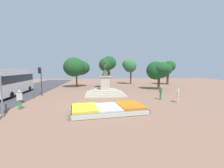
{
  "coord_description": "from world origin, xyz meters",
  "views": [
    {
      "loc": [
        0.26,
        -14.65,
        3.71
      ],
      "look_at": [
        2.04,
        2.32,
        1.96
      ],
      "focal_mm": 24.0,
      "sensor_mm": 36.0,
      "label": 1
    }
  ],
  "objects_px": {
    "pedestrian_near_planter": "(161,91)",
    "kerb_bollard_north": "(34,94)",
    "traffic_light_mid_block": "(40,76)",
    "statue_monument": "(105,89)",
    "kerb_bollard_mid_b": "(20,102)",
    "flower_planter": "(108,109)",
    "city_bus": "(11,81)",
    "kerb_bollard_mid_a": "(6,108)",
    "pedestrian_with_handbag": "(20,99)",
    "pedestrian_crossing_plaza": "(178,95)"
  },
  "relations": [
    {
      "from": "pedestrian_near_planter",
      "to": "kerb_bollard_north",
      "type": "height_order",
      "value": "pedestrian_near_planter"
    },
    {
      "from": "traffic_light_mid_block",
      "to": "kerb_bollard_north",
      "type": "height_order",
      "value": "traffic_light_mid_block"
    },
    {
      "from": "statue_monument",
      "to": "kerb_bollard_north",
      "type": "relative_size",
      "value": 5.81
    },
    {
      "from": "kerb_bollard_mid_b",
      "to": "kerb_bollard_north",
      "type": "relative_size",
      "value": 0.9
    },
    {
      "from": "flower_planter",
      "to": "traffic_light_mid_block",
      "type": "xyz_separation_m",
      "value": [
        -8.51,
        8.55,
        2.45
      ]
    },
    {
      "from": "city_bus",
      "to": "kerb_bollard_mid_b",
      "type": "xyz_separation_m",
      "value": [
        4.12,
        -6.54,
        -1.59
      ]
    },
    {
      "from": "kerb_bollard_mid_a",
      "to": "flower_planter",
      "type": "bearing_deg",
      "value": -4.31
    },
    {
      "from": "flower_planter",
      "to": "pedestrian_near_planter",
      "type": "bearing_deg",
      "value": 33.88
    },
    {
      "from": "statue_monument",
      "to": "traffic_light_mid_block",
      "type": "bearing_deg",
      "value": -178.94
    },
    {
      "from": "traffic_light_mid_block",
      "to": "kerb_bollard_mid_a",
      "type": "distance_m",
      "value": 8.23
    },
    {
      "from": "city_bus",
      "to": "kerb_bollard_mid_b",
      "type": "height_order",
      "value": "city_bus"
    },
    {
      "from": "flower_planter",
      "to": "kerb_bollard_mid_a",
      "type": "relative_size",
      "value": 8.78
    },
    {
      "from": "pedestrian_with_handbag",
      "to": "kerb_bollard_mid_b",
      "type": "height_order",
      "value": "pedestrian_with_handbag"
    },
    {
      "from": "flower_planter",
      "to": "city_bus",
      "type": "height_order",
      "value": "city_bus"
    },
    {
      "from": "kerb_bollard_mid_a",
      "to": "pedestrian_crossing_plaza",
      "type": "bearing_deg",
      "value": 7.32
    },
    {
      "from": "traffic_light_mid_block",
      "to": "kerb_bollard_north",
      "type": "relative_size",
      "value": 4.11
    },
    {
      "from": "kerb_bollard_north",
      "to": "traffic_light_mid_block",
      "type": "bearing_deg",
      "value": 82.55
    },
    {
      "from": "city_bus",
      "to": "kerb_bollard_mid_a",
      "type": "bearing_deg",
      "value": -64.83
    },
    {
      "from": "statue_monument",
      "to": "kerb_bollard_north",
      "type": "distance_m",
      "value": 9.19
    },
    {
      "from": "kerb_bollard_mid_a",
      "to": "kerb_bollard_north",
      "type": "distance_m",
      "value": 6.18
    },
    {
      "from": "traffic_light_mid_block",
      "to": "kerb_bollard_north",
      "type": "distance_m",
      "value": 2.81
    },
    {
      "from": "city_bus",
      "to": "pedestrian_crossing_plaza",
      "type": "distance_m",
      "value": 21.74
    },
    {
      "from": "city_bus",
      "to": "kerb_bollard_mid_b",
      "type": "bearing_deg",
      "value": -57.77
    },
    {
      "from": "flower_planter",
      "to": "kerb_bollard_north",
      "type": "relative_size",
      "value": 7.17
    },
    {
      "from": "pedestrian_near_planter",
      "to": "pedestrian_crossing_plaza",
      "type": "bearing_deg",
      "value": -54.75
    },
    {
      "from": "statue_monument",
      "to": "pedestrian_crossing_plaza",
      "type": "xyz_separation_m",
      "value": [
        7.64,
        -5.95,
        0.12
      ]
    },
    {
      "from": "flower_planter",
      "to": "city_bus",
      "type": "bearing_deg",
      "value": 143.28
    },
    {
      "from": "traffic_light_mid_block",
      "to": "pedestrian_near_planter",
      "type": "distance_m",
      "value": 15.82
    },
    {
      "from": "statue_monument",
      "to": "flower_planter",
      "type": "bearing_deg",
      "value": -91.67
    },
    {
      "from": "city_bus",
      "to": "traffic_light_mid_block",
      "type": "bearing_deg",
      "value": -12.69
    },
    {
      "from": "pedestrian_crossing_plaza",
      "to": "pedestrian_near_planter",
      "type": "bearing_deg",
      "value": 125.25
    },
    {
      "from": "statue_monument",
      "to": "pedestrian_with_handbag",
      "type": "relative_size",
      "value": 3.08
    },
    {
      "from": "pedestrian_with_handbag",
      "to": "kerb_bollard_north",
      "type": "bearing_deg",
      "value": 99.14
    },
    {
      "from": "pedestrian_with_handbag",
      "to": "pedestrian_near_planter",
      "type": "height_order",
      "value": "pedestrian_with_handbag"
    },
    {
      "from": "flower_planter",
      "to": "pedestrian_crossing_plaza",
      "type": "bearing_deg",
      "value": 19.28
    },
    {
      "from": "pedestrian_near_planter",
      "to": "kerb_bollard_mid_b",
      "type": "distance_m",
      "value": 15.38
    },
    {
      "from": "flower_planter",
      "to": "pedestrian_crossing_plaza",
      "type": "xyz_separation_m",
      "value": [
        7.9,
        2.76,
        0.62
      ]
    },
    {
      "from": "kerb_bollard_north",
      "to": "statue_monument",
      "type": "bearing_deg",
      "value": 11.9
    },
    {
      "from": "kerb_bollard_north",
      "to": "pedestrian_crossing_plaza",
      "type": "bearing_deg",
      "value": -13.7
    },
    {
      "from": "pedestrian_near_planter",
      "to": "kerb_bollard_mid_a",
      "type": "relative_size",
      "value": 2.24
    },
    {
      "from": "traffic_light_mid_block",
      "to": "pedestrian_near_planter",
      "type": "height_order",
      "value": "traffic_light_mid_block"
    },
    {
      "from": "kerb_bollard_north",
      "to": "kerb_bollard_mid_a",
      "type": "bearing_deg",
      "value": -88.49
    },
    {
      "from": "flower_planter",
      "to": "city_bus",
      "type": "xyz_separation_m",
      "value": [
        -12.74,
        9.5,
        1.79
      ]
    },
    {
      "from": "traffic_light_mid_block",
      "to": "city_bus",
      "type": "xyz_separation_m",
      "value": [
        -4.23,
        0.95,
        -0.66
      ]
    },
    {
      "from": "city_bus",
      "to": "pedestrian_with_handbag",
      "type": "xyz_separation_m",
      "value": [
        4.85,
        -7.95,
        -1.03
      ]
    },
    {
      "from": "city_bus",
      "to": "kerb_bollard_mid_a",
      "type": "xyz_separation_m",
      "value": [
        4.16,
        -8.86,
        -1.63
      ]
    },
    {
      "from": "pedestrian_with_handbag",
      "to": "pedestrian_near_planter",
      "type": "relative_size",
      "value": 1.03
    },
    {
      "from": "city_bus",
      "to": "pedestrian_near_planter",
      "type": "relative_size",
      "value": 5.78
    },
    {
      "from": "traffic_light_mid_block",
      "to": "kerb_bollard_mid_a",
      "type": "xyz_separation_m",
      "value": [
        -0.06,
        -7.9,
        -2.3
      ]
    },
    {
      "from": "kerb_bollard_north",
      "to": "city_bus",
      "type": "bearing_deg",
      "value": 146.13
    }
  ]
}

